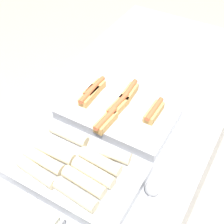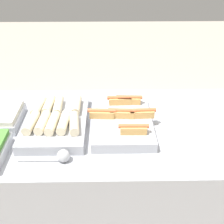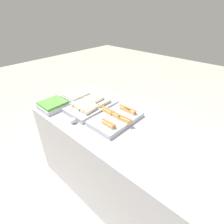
# 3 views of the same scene
# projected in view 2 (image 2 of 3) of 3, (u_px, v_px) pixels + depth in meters

# --- Properties ---
(counter) EXTENTS (1.83, 0.86, 0.89)m
(counter) POSITION_uv_depth(u_px,v_px,m) (138.00, 188.00, 1.86)
(counter) COLOR #A8AAB2
(counter) RESTS_ON ground_plane
(tray_hotdogs) EXTENTS (0.35, 0.49, 0.10)m
(tray_hotdogs) POSITION_uv_depth(u_px,v_px,m) (122.00, 119.00, 1.62)
(tray_hotdogs) COLOR #A8AAB2
(tray_hotdogs) RESTS_ON counter
(tray_wraps) EXTENTS (0.31, 0.52, 0.10)m
(tray_wraps) POSITION_uv_depth(u_px,v_px,m) (56.00, 120.00, 1.61)
(tray_wraps) COLOR #A8AAB2
(tray_wraps) RESTS_ON counter
(serving_spoon_near) EXTENTS (0.23, 0.06, 0.06)m
(serving_spoon_near) POSITION_uv_depth(u_px,v_px,m) (61.00, 156.00, 1.36)
(serving_spoon_near) COLOR #B2B5BA
(serving_spoon_near) RESTS_ON counter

